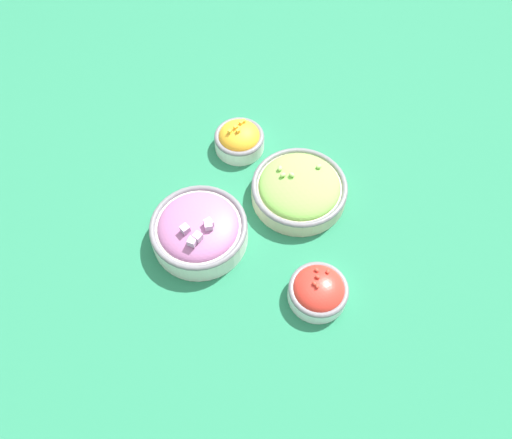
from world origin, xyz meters
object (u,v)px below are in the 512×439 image
at_px(bowl_cherry_tomatoes, 318,291).
at_px(bowl_squash, 239,139).
at_px(bowl_lettuce, 299,188).
at_px(bowl_red_onion, 199,231).

distance_m(bowl_cherry_tomatoes, bowl_squash, 0.40).
bearing_deg(bowl_cherry_tomatoes, bowl_squash, 9.62).
bearing_deg(bowl_lettuce, bowl_squash, 30.05).
bearing_deg(bowl_cherry_tomatoes, bowl_red_onion, 48.50).
relative_size(bowl_lettuce, bowl_cherry_tomatoes, 1.78).
relative_size(bowl_lettuce, bowl_red_onion, 1.04).
relative_size(bowl_red_onion, bowl_cherry_tomatoes, 1.71).
bearing_deg(bowl_cherry_tomatoes, bowl_lettuce, -6.84).
height_order(bowl_red_onion, bowl_cherry_tomatoes, bowl_red_onion).
bearing_deg(bowl_red_onion, bowl_cherry_tomatoes, -131.50).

